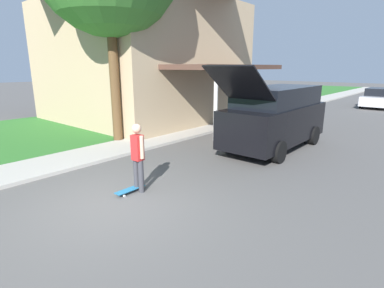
{
  "coord_description": "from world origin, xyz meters",
  "views": [
    {
      "loc": [
        5.18,
        -3.43,
        2.88
      ],
      "look_at": [
        0.18,
        2.4,
        0.9
      ],
      "focal_mm": 28.0,
      "sensor_mm": 36.0,
      "label": 1
    }
  ],
  "objects_px": {
    "suv_parked": "(276,116)",
    "skateboard": "(130,190)",
    "car_down_street": "(379,98)",
    "skateboarder": "(138,155)"
  },
  "relations": [
    {
      "from": "suv_parked",
      "to": "skateboard",
      "type": "xyz_separation_m",
      "value": [
        -0.75,
        -5.96,
        -1.09
      ]
    },
    {
      "from": "car_down_street",
      "to": "suv_parked",
      "type": "bearing_deg",
      "value": -92.41
    },
    {
      "from": "suv_parked",
      "to": "skateboarder",
      "type": "xyz_separation_m",
      "value": [
        -0.66,
        -5.75,
        -0.27
      ]
    },
    {
      "from": "skateboarder",
      "to": "suv_parked",
      "type": "bearing_deg",
      "value": 83.41
    },
    {
      "from": "skateboard",
      "to": "car_down_street",
      "type": "bearing_deg",
      "value": 86.28
    },
    {
      "from": "suv_parked",
      "to": "car_down_street",
      "type": "distance_m",
      "value": 15.64
    },
    {
      "from": "suv_parked",
      "to": "skateboarder",
      "type": "bearing_deg",
      "value": -96.59
    },
    {
      "from": "skateboard",
      "to": "skateboarder",
      "type": "bearing_deg",
      "value": 68.62
    },
    {
      "from": "skateboarder",
      "to": "skateboard",
      "type": "xyz_separation_m",
      "value": [
        -0.08,
        -0.21,
        -0.82
      ]
    },
    {
      "from": "skateboarder",
      "to": "skateboard",
      "type": "bearing_deg",
      "value": -111.38
    }
  ]
}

